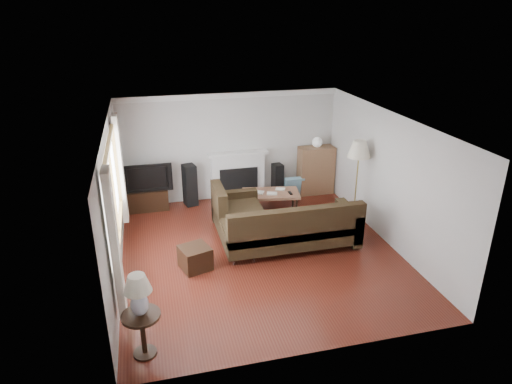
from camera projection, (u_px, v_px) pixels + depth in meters
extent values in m
cube|color=#541C12|center=(260.00, 252.00, 8.54)|extent=(5.10, 5.60, 0.04)
cube|color=white|center=(260.00, 121.00, 7.59)|extent=(5.10, 5.60, 0.04)
cube|color=silver|center=(230.00, 147.00, 10.53)|extent=(5.00, 0.04, 2.50)
cube|color=silver|center=(316.00, 272.00, 5.60)|extent=(5.00, 0.04, 2.50)
cube|color=silver|center=(113.00, 204.00, 7.50)|extent=(0.04, 5.50, 2.50)
cube|color=silver|center=(388.00, 178.00, 8.62)|extent=(0.04, 5.50, 2.50)
cube|color=brown|center=(114.00, 192.00, 7.22)|extent=(0.12, 2.74, 1.54)
cube|color=white|center=(115.00, 245.00, 5.92)|extent=(0.10, 0.35, 2.10)
cube|color=white|center=(120.00, 169.00, 8.65)|extent=(0.10, 0.35, 2.10)
cube|color=white|center=(238.00, 175.00, 10.72)|extent=(1.40, 0.26, 1.15)
cube|color=black|center=(147.00, 199.00, 10.24)|extent=(0.95, 0.43, 0.48)
imported|color=black|center=(147.00, 176.00, 10.05)|extent=(1.08, 0.14, 0.62)
cube|color=black|center=(190.00, 185.00, 10.40)|extent=(0.33, 0.37, 0.96)
cube|color=black|center=(277.00, 180.00, 10.92)|extent=(0.26, 0.29, 0.80)
cube|color=brown|center=(316.00, 170.00, 11.04)|extent=(0.84, 0.40, 1.16)
sphere|color=white|center=(317.00, 142.00, 10.77)|extent=(0.24, 0.24, 0.24)
cube|color=black|center=(290.00, 226.00, 8.57)|extent=(2.78, 2.03, 0.90)
cube|color=brown|center=(271.00, 202.00, 10.10)|extent=(1.33, 0.87, 0.48)
cube|color=black|center=(195.00, 258.00, 7.95)|extent=(0.61, 0.61, 0.41)
cube|color=#A28738|center=(356.00, 183.00, 9.33)|extent=(0.47, 0.47, 1.81)
cube|color=black|center=(143.00, 334.00, 5.94)|extent=(0.51, 0.51, 0.63)
cube|color=silver|center=(139.00, 296.00, 5.71)|extent=(0.36, 0.36, 0.58)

